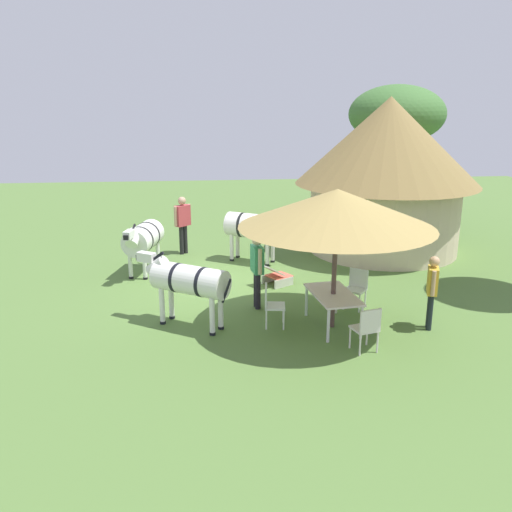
{
  "coord_description": "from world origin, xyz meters",
  "views": [
    {
      "loc": [
        13.57,
        -0.47,
        4.68
      ],
      "look_at": [
        1.09,
        0.76,
        1.0
      ],
      "focal_mm": 38.39,
      "sensor_mm": 36.0,
      "label": 1
    }
  ],
  "objects_px": {
    "zebra_nearest_camera": "(254,227)",
    "striped_lounge_chair": "(276,275)",
    "patio_dining_table": "(333,297)",
    "guest_behind_table": "(257,265)",
    "standing_watcher": "(183,220)",
    "zebra_by_umbrella": "(188,280)",
    "patio_chair_near_hut": "(357,286)",
    "guest_beside_umbrella": "(432,286)",
    "thatched_hut": "(387,169)",
    "acacia_tree_far_lawn": "(397,114)",
    "zebra_toward_hut": "(143,239)",
    "shade_umbrella": "(337,208)",
    "patio_chair_west_end": "(367,327)",
    "patio_chair_east_end": "(271,303)"
  },
  "relations": [
    {
      "from": "shade_umbrella",
      "to": "striped_lounge_chair",
      "type": "relative_size",
      "value": 4.09
    },
    {
      "from": "shade_umbrella",
      "to": "acacia_tree_far_lawn",
      "type": "bearing_deg",
      "value": 155.02
    },
    {
      "from": "thatched_hut",
      "to": "patio_chair_east_end",
      "type": "relative_size",
      "value": 6.15
    },
    {
      "from": "patio_dining_table",
      "to": "zebra_nearest_camera",
      "type": "relative_size",
      "value": 0.82
    },
    {
      "from": "guest_beside_umbrella",
      "to": "striped_lounge_chair",
      "type": "xyz_separation_m",
      "value": [
        -3.06,
        -2.81,
        -0.69
      ]
    },
    {
      "from": "patio_dining_table",
      "to": "striped_lounge_chair",
      "type": "distance_m",
      "value": 2.91
    },
    {
      "from": "shade_umbrella",
      "to": "acacia_tree_far_lawn",
      "type": "relative_size",
      "value": 0.77
    },
    {
      "from": "zebra_toward_hut",
      "to": "patio_chair_near_hut",
      "type": "bearing_deg",
      "value": 163.07
    },
    {
      "from": "patio_chair_east_end",
      "to": "guest_behind_table",
      "type": "bearing_deg",
      "value": -163.32
    },
    {
      "from": "zebra_nearest_camera",
      "to": "zebra_by_umbrella",
      "type": "bearing_deg",
      "value": 9.07
    },
    {
      "from": "standing_watcher",
      "to": "acacia_tree_far_lawn",
      "type": "xyz_separation_m",
      "value": [
        -4.07,
        7.92,
        2.94
      ]
    },
    {
      "from": "patio_chair_west_end",
      "to": "patio_dining_table",
      "type": "bearing_deg",
      "value": 90.0
    },
    {
      "from": "thatched_hut",
      "to": "zebra_nearest_camera",
      "type": "height_order",
      "value": "thatched_hut"
    },
    {
      "from": "zebra_nearest_camera",
      "to": "acacia_tree_far_lawn",
      "type": "xyz_separation_m",
      "value": [
        -5.14,
        5.85,
        2.95
      ]
    },
    {
      "from": "guest_beside_umbrella",
      "to": "zebra_toward_hut",
      "type": "distance_m",
      "value": 7.64
    },
    {
      "from": "patio_chair_near_hut",
      "to": "shade_umbrella",
      "type": "bearing_deg",
      "value": 90.0
    },
    {
      "from": "patio_dining_table",
      "to": "guest_behind_table",
      "type": "xyz_separation_m",
      "value": [
        -1.23,
        -1.47,
        0.37
      ]
    },
    {
      "from": "patio_chair_near_hut",
      "to": "zebra_by_umbrella",
      "type": "relative_size",
      "value": 0.45
    },
    {
      "from": "shade_umbrella",
      "to": "patio_chair_west_end",
      "type": "distance_m",
      "value": 2.4
    },
    {
      "from": "striped_lounge_chair",
      "to": "patio_chair_east_end",
      "type": "bearing_deg",
      "value": -41.85
    },
    {
      "from": "patio_dining_table",
      "to": "guest_behind_table",
      "type": "relative_size",
      "value": 0.93
    },
    {
      "from": "standing_watcher",
      "to": "zebra_by_umbrella",
      "type": "xyz_separation_m",
      "value": [
        5.58,
        0.27,
        -0.05
      ]
    },
    {
      "from": "patio_chair_west_end",
      "to": "patio_chair_near_hut",
      "type": "height_order",
      "value": "same"
    },
    {
      "from": "patio_dining_table",
      "to": "patio_chair_near_hut",
      "type": "distance_m",
      "value": 1.3
    },
    {
      "from": "thatched_hut",
      "to": "acacia_tree_far_lawn",
      "type": "bearing_deg",
      "value": 158.01
    },
    {
      "from": "shade_umbrella",
      "to": "striped_lounge_chair",
      "type": "xyz_separation_m",
      "value": [
        -2.76,
        -0.83,
        -2.29
      ]
    },
    {
      "from": "patio_chair_west_end",
      "to": "guest_beside_umbrella",
      "type": "relative_size",
      "value": 0.57
    },
    {
      "from": "patio_dining_table",
      "to": "zebra_nearest_camera",
      "type": "bearing_deg",
      "value": -166.07
    },
    {
      "from": "striped_lounge_chair",
      "to": "zebra_toward_hut",
      "type": "distance_m",
      "value": 3.76
    },
    {
      "from": "patio_dining_table",
      "to": "patio_chair_west_end",
      "type": "bearing_deg",
      "value": 16.07
    },
    {
      "from": "guest_behind_table",
      "to": "zebra_by_umbrella",
      "type": "distance_m",
      "value": 1.78
    },
    {
      "from": "zebra_by_umbrella",
      "to": "zebra_nearest_camera",
      "type": "bearing_deg",
      "value": 11.16
    },
    {
      "from": "striped_lounge_chair",
      "to": "zebra_by_umbrella",
      "type": "relative_size",
      "value": 0.48
    },
    {
      "from": "guest_beside_umbrella",
      "to": "zebra_toward_hut",
      "type": "height_order",
      "value": "guest_beside_umbrella"
    },
    {
      "from": "zebra_by_umbrella",
      "to": "guest_beside_umbrella",
      "type": "bearing_deg",
      "value": -64.29
    },
    {
      "from": "patio_dining_table",
      "to": "guest_behind_table",
      "type": "distance_m",
      "value": 1.95
    },
    {
      "from": "shade_umbrella",
      "to": "zebra_toward_hut",
      "type": "height_order",
      "value": "shade_umbrella"
    },
    {
      "from": "shade_umbrella",
      "to": "acacia_tree_far_lawn",
      "type": "distance_m",
      "value": 11.11
    },
    {
      "from": "guest_beside_umbrella",
      "to": "patio_chair_east_end",
      "type": "bearing_deg",
      "value": 101.96
    },
    {
      "from": "striped_lounge_chair",
      "to": "zebra_nearest_camera",
      "type": "relative_size",
      "value": 0.5
    },
    {
      "from": "shade_umbrella",
      "to": "patio_chair_near_hut",
      "type": "height_order",
      "value": "shade_umbrella"
    },
    {
      "from": "patio_dining_table",
      "to": "acacia_tree_far_lawn",
      "type": "distance_m",
      "value": 11.51
    },
    {
      "from": "standing_watcher",
      "to": "zebra_nearest_camera",
      "type": "height_order",
      "value": "standing_watcher"
    },
    {
      "from": "patio_chair_near_hut",
      "to": "standing_watcher",
      "type": "distance_m",
      "value": 6.38
    },
    {
      "from": "shade_umbrella",
      "to": "patio_chair_east_end",
      "type": "distance_m",
      "value": 2.4
    },
    {
      "from": "thatched_hut",
      "to": "zebra_by_umbrella",
      "type": "xyz_separation_m",
      "value": [
        5.41,
        -5.94,
        -1.54
      ]
    },
    {
      "from": "patio_chair_east_end",
      "to": "zebra_by_umbrella",
      "type": "distance_m",
      "value": 1.79
    },
    {
      "from": "patio_chair_near_hut",
      "to": "guest_beside_umbrella",
      "type": "distance_m",
      "value": 1.82
    },
    {
      "from": "zebra_nearest_camera",
      "to": "striped_lounge_chair",
      "type": "bearing_deg",
      "value": 40.91
    },
    {
      "from": "patio_chair_near_hut",
      "to": "guest_behind_table",
      "type": "xyz_separation_m",
      "value": [
        -0.21,
        -2.26,
        0.51
      ]
    }
  ]
}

